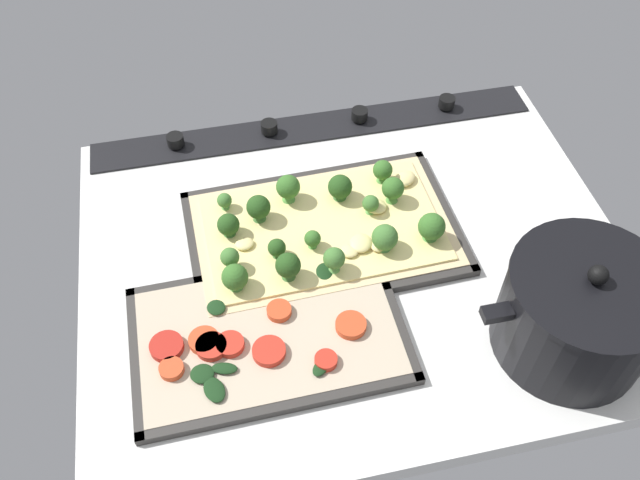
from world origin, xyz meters
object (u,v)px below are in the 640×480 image
baking_tray_front (323,234)px  cooking_pot (578,313)px  veggie_pizza_back (263,335)px  broccoli_pizza (324,227)px  baking_tray_back (268,336)px

baking_tray_front → cooking_pot: size_ratio=1.51×
veggie_pizza_back → cooking_pot: (-38.48, 8.40, 5.55)cm
baking_tray_front → cooking_pot: (-26.99, 24.36, 6.33)cm
baking_tray_front → veggie_pizza_back: (11.49, 15.96, 0.78)cm
baking_tray_front → broccoli_pizza: (-0.04, 0.32, 1.84)cm
broccoli_pizza → baking_tray_back: size_ratio=1.05×
baking_tray_front → baking_tray_back: 19.06cm
broccoli_pizza → baking_tray_back: broccoli_pizza is taller
baking_tray_back → cooking_pot: (-37.81, 8.67, 6.32)cm
baking_tray_back → cooking_pot: 39.30cm
broccoli_pizza → baking_tray_back: (10.86, 15.37, -1.83)cm
baking_tray_front → veggie_pizza_back: 19.68cm
veggie_pizza_back → cooking_pot: size_ratio=1.26×
veggie_pizza_back → baking_tray_back: bearing=-158.0°
baking_tray_front → broccoli_pizza: bearing=97.8°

